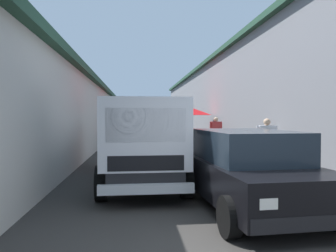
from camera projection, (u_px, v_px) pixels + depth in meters
ground at (162, 149)px, 17.50m from camera, size 90.00×90.00×0.00m
building_left_whitewash at (40, 116)px, 19.02m from camera, size 49.80×7.50×3.54m
building_right_concrete at (271, 100)px, 20.33m from camera, size 49.80×7.50×5.43m
fruit_stall_near_left at (128, 120)px, 11.52m from camera, size 2.15×2.15×2.15m
fruit_stall_far_right at (190, 114)px, 20.00m from camera, size 2.70×2.70×2.38m
fruit_stall_near_right at (124, 113)px, 19.11m from camera, size 2.69×2.69×2.45m
hatchback_car at (248, 169)px, 6.15m from camera, size 4.02×2.15×1.45m
delivery_truck at (143, 146)px, 7.50m from camera, size 4.96×2.05×2.08m
vendor_by_crates at (267, 140)px, 10.61m from camera, size 0.26×0.65×1.66m
vendor_in_shade at (216, 131)px, 17.13m from camera, size 0.25×0.66×1.69m
parked_scooter at (123, 141)px, 17.24m from camera, size 1.69×0.39×1.14m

